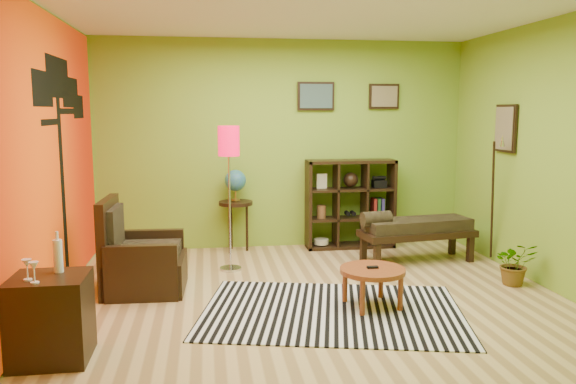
{
  "coord_description": "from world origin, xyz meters",
  "views": [
    {
      "loc": [
        -1.03,
        -5.29,
        1.85
      ],
      "look_at": [
        -0.23,
        0.2,
        1.05
      ],
      "focal_mm": 35.0,
      "sensor_mm": 36.0,
      "label": 1
    }
  ],
  "objects": [
    {
      "name": "ground",
      "position": [
        0.0,
        0.0,
        0.0
      ],
      "size": [
        5.0,
        5.0,
        0.0
      ],
      "primitive_type": "plane",
      "color": "tan",
      "rests_on": "ground"
    },
    {
      "name": "room_shell",
      "position": [
        -0.09,
        0.01,
        1.8
      ],
      "size": [
        5.04,
        4.54,
        2.82
      ],
      "color": "#7AA42C",
      "rests_on": "ground"
    },
    {
      "name": "zebra_rug",
      "position": [
        0.1,
        -0.4,
        0.01
      ],
      "size": [
        2.7,
        2.14,
        0.01
      ],
      "primitive_type": "cube",
      "rotation": [
        0.0,
        0.0,
        -0.23
      ],
      "color": "silver",
      "rests_on": "ground"
    },
    {
      "name": "coffee_table",
      "position": [
        0.51,
        -0.32,
        0.33
      ],
      "size": [
        0.62,
        0.62,
        0.4
      ],
      "color": "brown",
      "rests_on": "ground"
    },
    {
      "name": "armchair",
      "position": [
        -1.74,
        0.51,
        0.29
      ],
      "size": [
        0.84,
        0.84,
        0.97
      ],
      "color": "black",
      "rests_on": "ground"
    },
    {
      "name": "side_cabinet",
      "position": [
        -2.2,
        -1.08,
        0.33
      ],
      "size": [
        0.55,
        0.5,
        0.96
      ],
      "color": "black",
      "rests_on": "ground"
    },
    {
      "name": "floor_lamp",
      "position": [
        -0.77,
        1.14,
        1.36
      ],
      "size": [
        0.25,
        0.25,
        1.69
      ],
      "color": "silver",
      "rests_on": "ground"
    },
    {
      "name": "globe_table",
      "position": [
        -0.66,
        2.04,
        0.82
      ],
      "size": [
        0.45,
        0.45,
        1.09
      ],
      "color": "black",
      "rests_on": "ground"
    },
    {
      "name": "cube_shelf",
      "position": [
        0.91,
        2.03,
        0.6
      ],
      "size": [
        1.2,
        0.35,
        1.2
      ],
      "color": "black",
      "rests_on": "ground"
    },
    {
      "name": "bench",
      "position": [
        1.49,
        1.18,
        0.42
      ],
      "size": [
        1.47,
        0.69,
        0.66
      ],
      "color": "black",
      "rests_on": "ground"
    },
    {
      "name": "potted_plant",
      "position": [
        2.22,
        0.12,
        0.18
      ],
      "size": [
        0.53,
        0.56,
        0.37
      ],
      "primitive_type": "imported",
      "rotation": [
        0.0,
        0.0,
        -0.24
      ],
      "color": "#26661E",
      "rests_on": "ground"
    }
  ]
}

